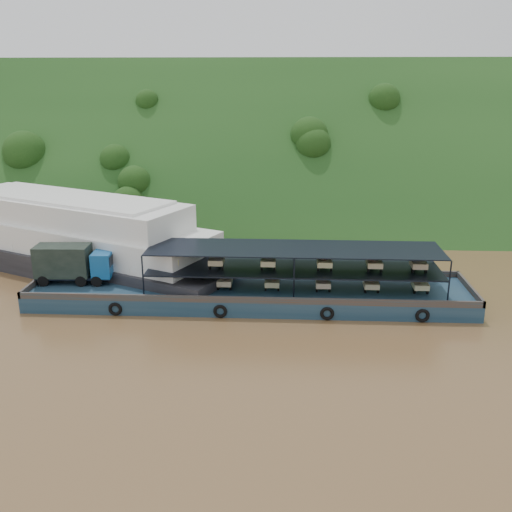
{
  "coord_description": "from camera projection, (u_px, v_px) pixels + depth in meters",
  "views": [
    {
      "loc": [
        0.42,
        -41.9,
        17.36
      ],
      "look_at": [
        -2.0,
        3.0,
        3.2
      ],
      "focal_mm": 40.0,
      "sensor_mm": 36.0,
      "label": 1
    }
  ],
  "objects": [
    {
      "name": "cargo_barge",
      "position": [
        238.0,
        288.0,
        45.93
      ],
      "size": [
        35.0,
        7.18,
        4.54
      ],
      "color": "#122C42",
      "rests_on": "ground"
    },
    {
      "name": "ground",
      "position": [
        279.0,
        306.0,
        45.14
      ],
      "size": [
        160.0,
        160.0,
        0.0
      ],
      "primitive_type": "plane",
      "color": "brown",
      "rests_on": "ground"
    },
    {
      "name": "passenger_ferry",
      "position": [
        71.0,
        237.0,
        53.57
      ],
      "size": [
        34.54,
        22.06,
        6.91
      ],
      "rotation": [
        0.0,
        0.0,
        -0.43
      ],
      "color": "black",
      "rests_on": "ground"
    },
    {
      "name": "hillside",
      "position": [
        283.0,
        207.0,
        79.43
      ],
      "size": [
        140.0,
        39.6,
        39.6
      ],
      "primitive_type": "cube",
      "rotation": [
        0.79,
        0.0,
        0.0
      ],
      "color": "#173A15",
      "rests_on": "ground"
    }
  ]
}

